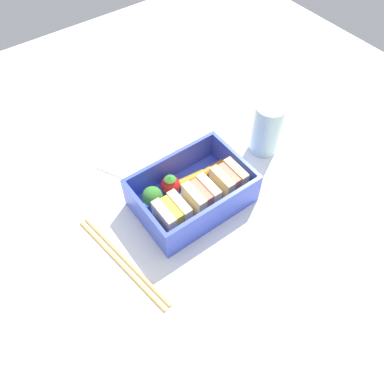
{
  "coord_description": "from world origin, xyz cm",
  "views": [
    {
      "loc": [
        20.57,
        27.96,
        49.6
      ],
      "look_at": [
        0.0,
        0.0,
        2.7
      ],
      "focal_mm": 35.0,
      "sensor_mm": 36.0,
      "label": 1
    }
  ],
  "objects_px": {
    "broccoli_floret": "(152,197)",
    "chopstick_pair": "(122,261)",
    "sandwich_center": "(172,215)",
    "carrot_stick_far_left": "(192,179)",
    "carrot_stick_left": "(214,168)",
    "folded_napkin": "(138,153)",
    "sandwich_center_left": "(201,198)",
    "strawberry_far_left": "(170,185)",
    "drinking_glass": "(267,129)",
    "sandwich_left": "(228,182)"
  },
  "relations": [
    {
      "from": "carrot_stick_far_left",
      "to": "chopstick_pair",
      "type": "bearing_deg",
      "value": 17.78
    },
    {
      "from": "sandwich_center",
      "to": "sandwich_center_left",
      "type": "bearing_deg",
      "value": 180.0
    },
    {
      "from": "carrot_stick_far_left",
      "to": "folded_napkin",
      "type": "relative_size",
      "value": 0.39
    },
    {
      "from": "sandwich_left",
      "to": "drinking_glass",
      "type": "height_order",
      "value": "drinking_glass"
    },
    {
      "from": "carrot_stick_left",
      "to": "chopstick_pair",
      "type": "xyz_separation_m",
      "value": [
        0.21,
        0.05,
        -0.01
      ]
    },
    {
      "from": "broccoli_floret",
      "to": "chopstick_pair",
      "type": "distance_m",
      "value": 0.1
    },
    {
      "from": "carrot_stick_left",
      "to": "drinking_glass",
      "type": "distance_m",
      "value": 0.11
    },
    {
      "from": "strawberry_far_left",
      "to": "broccoli_floret",
      "type": "xyz_separation_m",
      "value": [
        0.04,
        0.01,
        0.01
      ]
    },
    {
      "from": "sandwich_center",
      "to": "carrot_stick_left",
      "type": "xyz_separation_m",
      "value": [
        -0.12,
        -0.05,
        -0.02
      ]
    },
    {
      "from": "carrot_stick_left",
      "to": "folded_napkin",
      "type": "xyz_separation_m",
      "value": [
        0.08,
        -0.12,
        -0.02
      ]
    },
    {
      "from": "broccoli_floret",
      "to": "drinking_glass",
      "type": "xyz_separation_m",
      "value": [
        -0.23,
        0.0,
        0.01
      ]
    },
    {
      "from": "sandwich_left",
      "to": "folded_napkin",
      "type": "distance_m",
      "value": 0.18
    },
    {
      "from": "sandwich_center",
      "to": "chopstick_pair",
      "type": "distance_m",
      "value": 0.1
    },
    {
      "from": "carrot_stick_left",
      "to": "sandwich_center_left",
      "type": "bearing_deg",
      "value": 37.22
    },
    {
      "from": "sandwich_center_left",
      "to": "broccoli_floret",
      "type": "xyz_separation_m",
      "value": [
        0.06,
        -0.05,
        0.0
      ]
    },
    {
      "from": "sandwich_center",
      "to": "carrot_stick_far_left",
      "type": "height_order",
      "value": "sandwich_center"
    },
    {
      "from": "sandwich_left",
      "to": "sandwich_center_left",
      "type": "xyz_separation_m",
      "value": [
        0.05,
        0.0,
        0.0
      ]
    },
    {
      "from": "strawberry_far_left",
      "to": "carrot_stick_far_left",
      "type": "bearing_deg",
      "value": 172.96
    },
    {
      "from": "carrot_stick_far_left",
      "to": "folded_napkin",
      "type": "distance_m",
      "value": 0.12
    },
    {
      "from": "strawberry_far_left",
      "to": "chopstick_pair",
      "type": "relative_size",
      "value": 0.19
    },
    {
      "from": "broccoli_floret",
      "to": "folded_napkin",
      "type": "relative_size",
      "value": 0.34
    },
    {
      "from": "strawberry_far_left",
      "to": "broccoli_floret",
      "type": "distance_m",
      "value": 0.04
    },
    {
      "from": "sandwich_left",
      "to": "folded_napkin",
      "type": "bearing_deg",
      "value": -67.67
    },
    {
      "from": "sandwich_center",
      "to": "folded_napkin",
      "type": "relative_size",
      "value": 0.4
    },
    {
      "from": "chopstick_pair",
      "to": "strawberry_far_left",
      "type": "bearing_deg",
      "value": -155.46
    },
    {
      "from": "broccoli_floret",
      "to": "carrot_stick_far_left",
      "type": "bearing_deg",
      "value": -176.81
    },
    {
      "from": "carrot_stick_left",
      "to": "folded_napkin",
      "type": "bearing_deg",
      "value": -56.53
    },
    {
      "from": "strawberry_far_left",
      "to": "chopstick_pair",
      "type": "bearing_deg",
      "value": 24.54
    },
    {
      "from": "broccoli_floret",
      "to": "sandwich_center_left",
      "type": "bearing_deg",
      "value": 142.34
    },
    {
      "from": "sandwich_center",
      "to": "carrot_stick_left",
      "type": "relative_size",
      "value": 1.19
    },
    {
      "from": "carrot_stick_far_left",
      "to": "broccoli_floret",
      "type": "height_order",
      "value": "broccoli_floret"
    },
    {
      "from": "carrot_stick_far_left",
      "to": "carrot_stick_left",
      "type": "bearing_deg",
      "value": 177.99
    },
    {
      "from": "broccoli_floret",
      "to": "chopstick_pair",
      "type": "xyz_separation_m",
      "value": [
        0.09,
        0.05,
        -0.03
      ]
    },
    {
      "from": "sandwich_left",
      "to": "sandwich_center_left",
      "type": "height_order",
      "value": "same"
    },
    {
      "from": "sandwich_left",
      "to": "carrot_stick_left",
      "type": "height_order",
      "value": "sandwich_left"
    },
    {
      "from": "sandwich_center",
      "to": "chopstick_pair",
      "type": "height_order",
      "value": "sandwich_center"
    },
    {
      "from": "sandwich_left",
      "to": "folded_napkin",
      "type": "relative_size",
      "value": 0.4
    },
    {
      "from": "carrot_stick_left",
      "to": "broccoli_floret",
      "type": "distance_m",
      "value": 0.12
    },
    {
      "from": "sandwich_left",
      "to": "sandwich_center",
      "type": "bearing_deg",
      "value": 0.0
    },
    {
      "from": "sandwich_left",
      "to": "sandwich_center",
      "type": "height_order",
      "value": "same"
    },
    {
      "from": "sandwich_left",
      "to": "broccoli_floret",
      "type": "xyz_separation_m",
      "value": [
        0.11,
        -0.05,
        0.0
      ]
    },
    {
      "from": "sandwich_left",
      "to": "strawberry_far_left",
      "type": "height_order",
      "value": "sandwich_left"
    },
    {
      "from": "carrot_stick_far_left",
      "to": "strawberry_far_left",
      "type": "relative_size",
      "value": 1.3
    },
    {
      "from": "sandwich_center",
      "to": "broccoli_floret",
      "type": "xyz_separation_m",
      "value": [
        0.01,
        -0.05,
        0.0
      ]
    },
    {
      "from": "drinking_glass",
      "to": "strawberry_far_left",
      "type": "bearing_deg",
      "value": -3.26
    },
    {
      "from": "sandwich_left",
      "to": "carrot_stick_far_left",
      "type": "xyz_separation_m",
      "value": [
        0.03,
        -0.05,
        -0.02
      ]
    },
    {
      "from": "strawberry_far_left",
      "to": "drinking_glass",
      "type": "xyz_separation_m",
      "value": [
        -0.19,
        0.01,
        0.02
      ]
    },
    {
      "from": "sandwich_left",
      "to": "chopstick_pair",
      "type": "relative_size",
      "value": 0.26
    },
    {
      "from": "sandwich_left",
      "to": "carrot_stick_far_left",
      "type": "distance_m",
      "value": 0.06
    },
    {
      "from": "drinking_glass",
      "to": "carrot_stick_far_left",
      "type": "bearing_deg",
      "value": -2.32
    }
  ]
}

